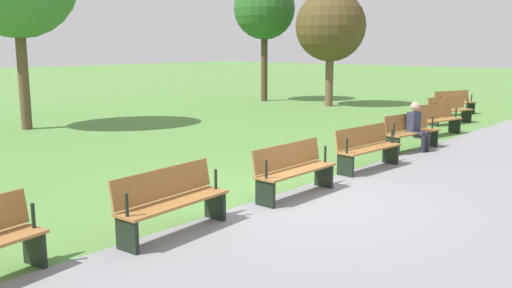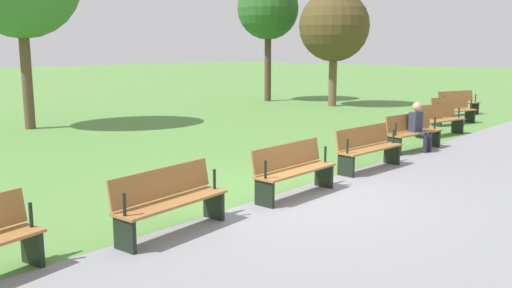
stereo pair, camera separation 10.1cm
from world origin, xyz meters
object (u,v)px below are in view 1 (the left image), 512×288
person_seated (417,125)px  bench_3 (411,131)px  tree_2 (264,9)px  tree_1 (330,27)px  bench_4 (367,147)px  bench_2 (436,119)px  bench_5 (293,169)px  bench_0 (454,102)px  bench_1 (449,110)px  bench_6 (171,200)px

person_seated → bench_3: bearing=-77.1°
tree_2 → tree_1: bearing=92.6°
bench_4 → bench_3: bearing=-169.9°
bench_2 → tree_2: size_ratio=0.33×
bench_2 → bench_5: 7.89m
bench_0 → bench_1: bearing=38.3°
bench_5 → bench_6: (2.63, -0.09, 0.00)m
bench_0 → tree_2: tree_2 is taller
bench_2 → person_seated: (2.58, 0.61, 0.16)m
bench_4 → tree_1: (-9.77, -7.45, 2.88)m
bench_3 → tree_1: 10.53m
bench_0 → bench_1: (2.50, 0.82, 0.00)m
bench_3 → tree_2: 13.31m
bench_1 → bench_4: bearing=26.2°
bench_3 → tree_2: bearing=-115.1°
bench_5 → bench_1: bearing=-171.9°
tree_1 → bench_4: bearing=37.3°
bench_3 → bench_1: bearing=-159.8°
bench_3 → bench_6: size_ratio=1.01×
bench_3 → bench_4: same height
bench_3 → bench_4: size_ratio=1.01×
bench_2 → tree_1: 8.61m
bench_3 → bench_2: bearing=-161.8°
bench_4 → tree_2: tree_2 is taller
person_seated → bench_4: bearing=10.9°
bench_1 → person_seated: person_seated is taller
bench_3 → bench_6: (7.89, 0.28, 0.00)m
bench_2 → bench_4: 5.27m
bench_1 → person_seated: 5.29m
bench_5 → tree_2: size_ratio=0.31×
bench_6 → bench_3: bearing=178.0°
bench_5 → tree_1: 14.80m
bench_3 → person_seated: bearing=102.9°
bench_0 → bench_5: same height
bench_5 → tree_2: 16.92m
bench_1 → bench_6: size_ratio=1.02×
bench_0 → bench_3: 7.89m
person_seated → tree_1: 10.58m
bench_0 → bench_3: size_ratio=1.00×
bench_0 → bench_5: (12.91, 2.29, 0.00)m
person_seated → tree_1: tree_1 is taller
bench_0 → tree_1: bearing=-64.4°
bench_4 → bench_5: (2.63, 0.09, 0.00)m
bench_1 → bench_3: (5.15, 1.10, 0.00)m
tree_1 → bench_1: bearing=71.7°
bench_2 → bench_1: bearing=-153.8°
bench_0 → bench_6: (15.54, 2.20, 0.00)m
person_seated → bench_6: bearing=9.0°
bench_0 → bench_2: 5.26m
tree_1 → tree_2: bearing=-87.4°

